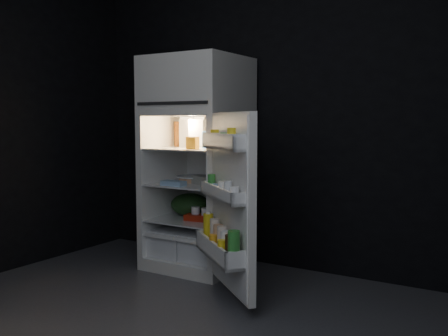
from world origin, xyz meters
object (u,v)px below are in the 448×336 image
Objects in this scene: refrigerator at (199,156)px; milk_jug at (191,133)px; yogurt_tray at (202,218)px; fridge_door at (228,205)px; egg_carton at (206,181)px.

milk_jug is (-0.08, 0.00, 0.19)m from refrigerator.
refrigerator is 6.71× the size of yogurt_tray.
egg_carton is at bearing 135.45° from fridge_door.
milk_jug reaches higher than egg_carton.
yogurt_tray is at bearing -9.91° from milk_jug.
milk_jug is at bearing 140.35° from fridge_door.
refrigerator reaches higher than egg_carton.
egg_carton is (-0.55, 0.54, 0.08)m from fridge_door.
egg_carton is (0.13, -0.09, -0.19)m from refrigerator.
yogurt_tray is (-0.03, -0.02, -0.31)m from egg_carton.
refrigerator is 6.22× the size of egg_carton.
milk_jug is 0.73m from yogurt_tray.
fridge_door is 1.08m from milk_jug.
refrigerator reaches higher than milk_jug.
fridge_door is 0.81m from yogurt_tray.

